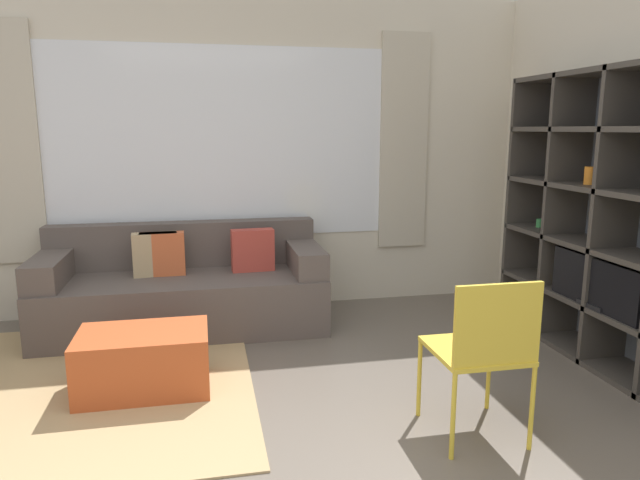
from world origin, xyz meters
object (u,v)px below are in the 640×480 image
(ottoman, at_px, (144,361))
(folding_chair, at_px, (484,345))
(couch_main, at_px, (185,289))
(shelving_unit, at_px, (619,223))

(ottoman, height_order, folding_chair, folding_chair)
(couch_main, distance_m, ottoman, 1.15)
(couch_main, bearing_deg, folding_chair, -53.77)
(folding_chair, bearing_deg, couch_main, -53.77)
(folding_chair, bearing_deg, shelving_unit, -150.40)
(shelving_unit, bearing_deg, ottoman, 176.60)
(couch_main, bearing_deg, shelving_unit, -24.75)
(couch_main, height_order, folding_chair, folding_chair)
(shelving_unit, xyz_separation_m, couch_main, (-2.83, 1.30, -0.66))
(shelving_unit, bearing_deg, couch_main, 155.25)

